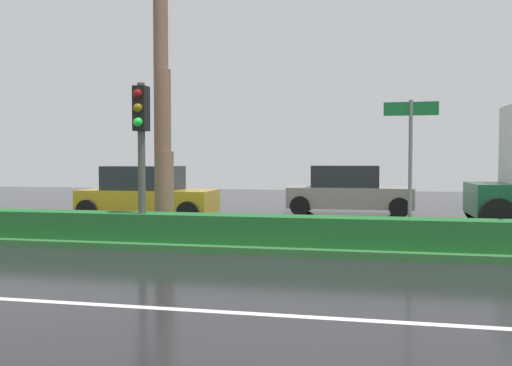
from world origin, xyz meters
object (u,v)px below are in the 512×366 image
traffic_signal_median_left (141,132)px  car_in_traffic_leading (147,194)px  street_name_sign (410,152)px  car_in_traffic_second (348,191)px

traffic_signal_median_left → car_in_traffic_leading: size_ratio=0.80×
street_name_sign → car_in_traffic_leading: bearing=149.2°
street_name_sign → car_in_traffic_leading: (-7.83, 4.66, -1.25)m
car_in_traffic_second → street_name_sign: bearing=-78.6°
car_in_traffic_leading → car_in_traffic_second: 6.98m
street_name_sign → car_in_traffic_leading: street_name_sign is taller
traffic_signal_median_left → street_name_sign: size_ratio=1.14×
street_name_sign → car_in_traffic_second: 7.96m
car_in_traffic_leading → car_in_traffic_second: same height
traffic_signal_median_left → car_in_traffic_leading: traffic_signal_median_left is taller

